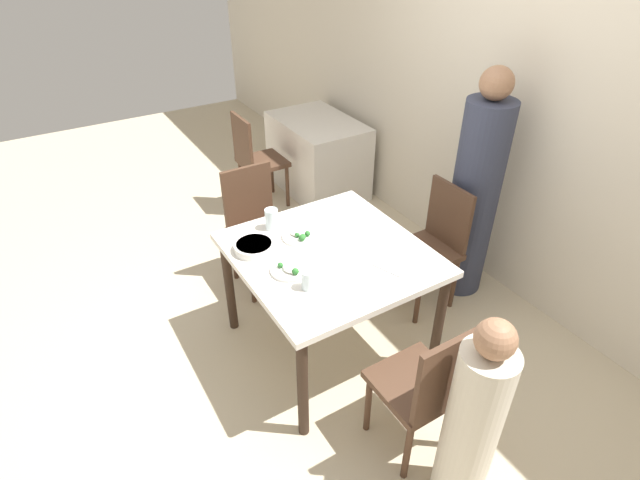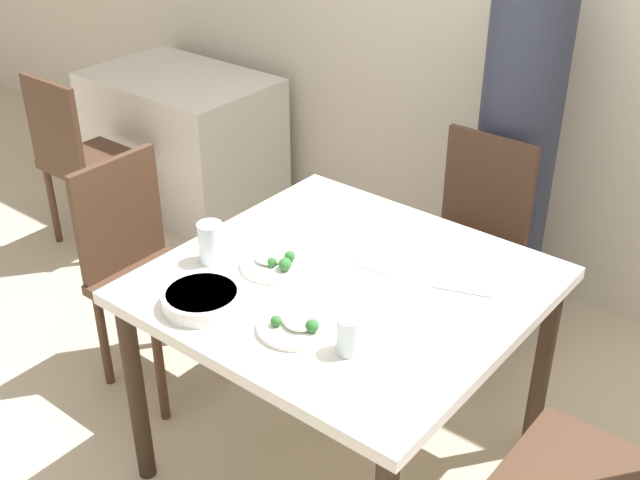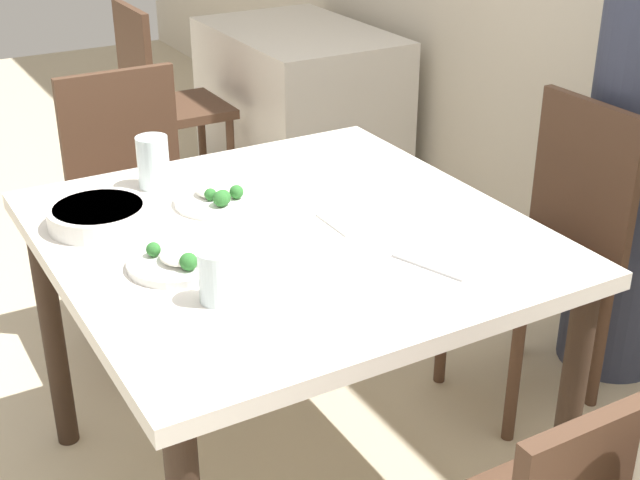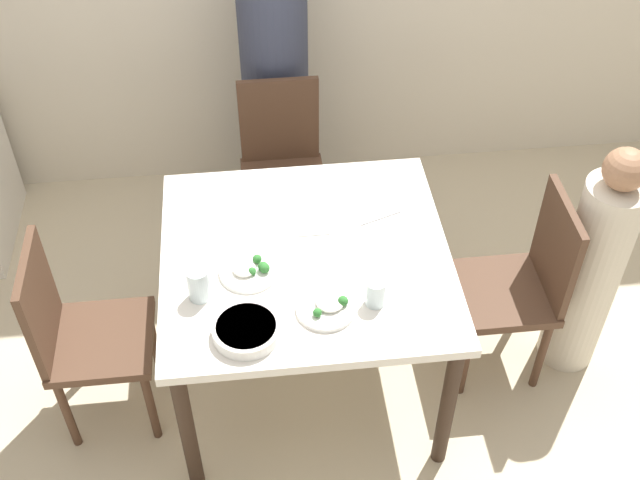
# 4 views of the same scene
# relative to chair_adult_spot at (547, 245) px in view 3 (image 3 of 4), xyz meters

# --- Properties ---
(dining_table) EXTENTS (1.10, 1.06, 0.76)m
(dining_table) POSITION_rel_chair_adult_spot_xyz_m (0.03, -0.87, 0.18)
(dining_table) COLOR silver
(dining_table) RESTS_ON ground_plane
(chair_adult_spot) EXTENTS (0.40, 0.40, 0.91)m
(chair_adult_spot) POSITION_rel_chair_adult_spot_xyz_m (0.00, 0.00, 0.00)
(chair_adult_spot) COLOR #4C3323
(chair_adult_spot) RESTS_ON ground_plane
(chair_empty_left) EXTENTS (0.40, 0.40, 0.91)m
(chair_empty_left) POSITION_rel_chair_adult_spot_xyz_m (-0.86, -0.95, 0.00)
(chair_empty_left) COLOR #4C3323
(chair_empty_left) RESTS_ON ground_plane
(bowl_curry) EXTENTS (0.24, 0.24, 0.05)m
(bowl_curry) POSITION_rel_chair_adult_spot_xyz_m (-0.21, -1.24, 0.29)
(bowl_curry) COLOR white
(bowl_curry) RESTS_ON dining_table
(plate_rice_adult) EXTENTS (0.22, 0.22, 0.06)m
(plate_rice_adult) POSITION_rel_chair_adult_spot_xyz_m (-0.18, -0.95, 0.28)
(plate_rice_adult) COLOR white
(plate_rice_adult) RESTS_ON dining_table
(plate_rice_child) EXTENTS (0.22, 0.22, 0.06)m
(plate_rice_child) POSITION_rel_chair_adult_spot_xyz_m (0.08, -1.16, 0.28)
(plate_rice_child) COLOR white
(plate_rice_child) RESTS_ON dining_table
(glass_water_tall) EXTENTS (0.08, 0.08, 0.13)m
(glass_water_tall) POSITION_rel_chair_adult_spot_xyz_m (-0.37, -1.05, 0.33)
(glass_water_tall) COLOR silver
(glass_water_tall) RESTS_ON dining_table
(glass_water_short) EXTENTS (0.07, 0.07, 0.11)m
(glass_water_short) POSITION_rel_chair_adult_spot_xyz_m (0.26, -1.15, 0.32)
(glass_water_short) COLOR silver
(glass_water_short) RESTS_ON dining_table
(napkin_folded) EXTENTS (0.14, 0.14, 0.01)m
(napkin_folded) POSITION_rel_chair_adult_spot_xyz_m (0.07, -0.71, 0.27)
(napkin_folded) COLOR white
(napkin_folded) RESTS_ON dining_table
(fork_steel) EXTENTS (0.18, 0.08, 0.01)m
(fork_steel) POSITION_rel_chair_adult_spot_xyz_m (0.35, -0.70, 0.27)
(fork_steel) COLOR silver
(fork_steel) RESTS_ON dining_table
(background_table) EXTENTS (0.99, 0.67, 0.73)m
(background_table) POSITION_rel_chair_adult_spot_xyz_m (-1.91, 0.21, -0.13)
(background_table) COLOR silver
(background_table) RESTS_ON ground_plane
(chair_background) EXTENTS (0.40, 0.40, 0.91)m
(chair_background) POSITION_rel_chair_adult_spot_xyz_m (-1.91, -0.46, 0.00)
(chair_background) COLOR #4C3323
(chair_background) RESTS_ON ground_plane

